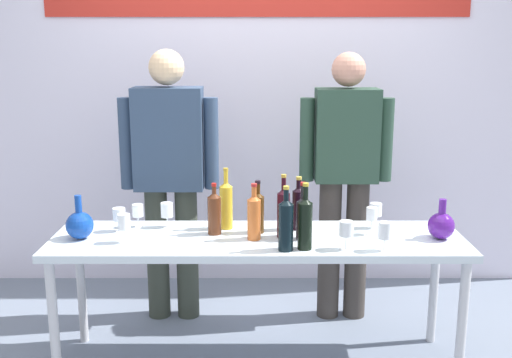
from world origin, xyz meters
name	(u,v)px	position (x,y,z in m)	size (l,w,h in m)	color
back_wall	(256,77)	(0.00, 1.27, 1.50)	(4.16, 0.11, 3.00)	white
display_table	(256,248)	(0.00, 0.00, 0.67)	(2.19, 0.59, 0.73)	silver
decanter_blue_left	(78,225)	(-0.94, -0.03, 0.81)	(0.15, 0.15, 0.24)	#113B96
decanter_blue_right	(439,225)	(0.96, -0.03, 0.81)	(0.14, 0.14, 0.21)	#4E1984
presenter_left	(168,169)	(-0.54, 0.60, 0.98)	(0.61, 0.22, 1.71)	#353C31
presenter_right	(343,172)	(0.54, 0.60, 0.96)	(0.57, 0.22, 1.69)	#3C3530
wine_bottle_0	(297,206)	(0.22, 0.14, 0.87)	(0.07, 0.07, 0.30)	black
wine_bottle_1	(282,211)	(0.14, 0.00, 0.88)	(0.07, 0.07, 0.34)	black
wine_bottle_2	(213,212)	(-0.23, 0.05, 0.86)	(0.07, 0.07, 0.28)	#532815
wine_bottle_3	(255,211)	(0.00, 0.08, 0.86)	(0.07, 0.07, 0.29)	#45280B
wine_bottle_4	(224,204)	(-0.17, 0.15, 0.88)	(0.07, 0.07, 0.34)	gold
wine_bottle_5	(252,216)	(-0.02, -0.04, 0.86)	(0.07, 0.07, 0.30)	orange
wine_bottle_6	(301,216)	(0.24, -0.04, 0.86)	(0.07, 0.07, 0.31)	black
wine_bottle_7	(303,222)	(0.23, -0.19, 0.88)	(0.07, 0.07, 0.34)	black
wine_bottle_8	(284,223)	(0.14, -0.21, 0.88)	(0.07, 0.07, 0.33)	black
wine_glass_left_0	(122,223)	(-0.69, -0.09, 0.84)	(0.06, 0.06, 0.15)	white
wine_glass_left_1	(117,215)	(-0.76, 0.10, 0.83)	(0.07, 0.07, 0.13)	white
wine_glass_left_2	(165,210)	(-0.51, 0.17, 0.83)	(0.07, 0.07, 0.14)	white
wine_glass_left_3	(136,211)	(-0.67, 0.18, 0.83)	(0.06, 0.06, 0.13)	white
wine_glass_right_0	(370,215)	(0.61, 0.04, 0.84)	(0.06, 0.06, 0.15)	white
wine_glass_right_1	(345,229)	(0.44, -0.20, 0.84)	(0.07, 0.07, 0.15)	white
wine_glass_right_2	(383,231)	(0.63, -0.22, 0.84)	(0.07, 0.07, 0.15)	white
wine_glass_right_3	(374,210)	(0.66, 0.16, 0.84)	(0.07, 0.07, 0.14)	white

